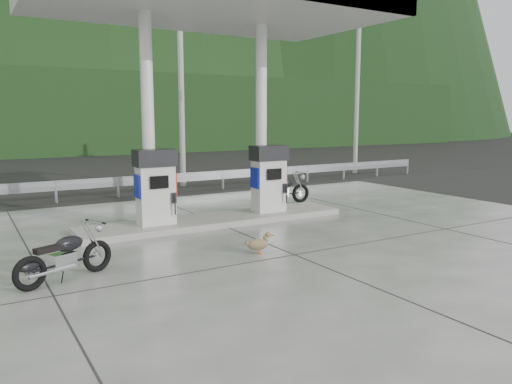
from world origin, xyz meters
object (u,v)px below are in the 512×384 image
motorcycle_left (65,257)px  duck (258,245)px  motorcycle_right (282,191)px  gas_pump_left (156,187)px  gas_pump_right (269,179)px

motorcycle_left → duck: 3.61m
duck → motorcycle_right: bearing=66.0°
motorcycle_left → duck: bearing=-26.5°
motorcycle_right → duck: 5.83m
gas_pump_left → duck: gas_pump_left is taller
duck → gas_pump_left: bearing=122.8°
motorcycle_right → duck: motorcycle_right is taller
motorcycle_right → motorcycle_left: bearing=-145.0°
gas_pump_right → duck: 3.87m
gas_pump_right → duck: (-2.20, -3.07, -0.86)m
gas_pump_left → duck: (1.00, -3.07, -0.86)m
gas_pump_left → gas_pump_right: (3.20, 0.00, 0.00)m
gas_pump_left → motorcycle_left: bearing=-132.6°
gas_pump_right → motorcycle_left: (-5.79, -2.81, -0.65)m
motorcycle_left → motorcycle_right: 8.41m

